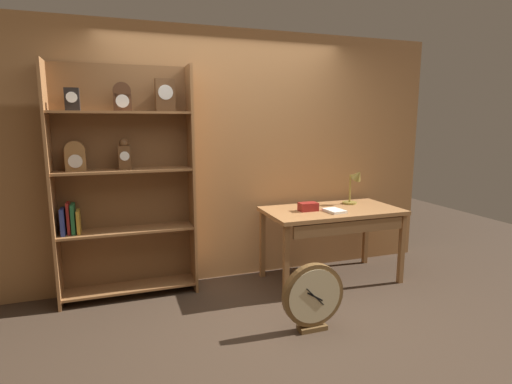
{
  "coord_description": "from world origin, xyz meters",
  "views": [
    {
      "loc": [
        -1.11,
        -2.79,
        1.68
      ],
      "look_at": [
        0.07,
        0.58,
        1.05
      ],
      "focal_mm": 28.31,
      "sensor_mm": 36.0,
      "label": 1
    }
  ],
  "objects": [
    {
      "name": "workbench",
      "position": [
        0.99,
        0.8,
        0.69
      ],
      "size": [
        1.4,
        0.74,
        0.77
      ],
      "color": "#9E6B3D",
      "rests_on": "ground"
    },
    {
      "name": "back_wood_panel",
      "position": [
        0.0,
        1.31,
        1.3
      ],
      "size": [
        4.8,
        0.05,
        2.6
      ],
      "primitive_type": "cube",
      "color": "#9E6B3D",
      "rests_on": "ground"
    },
    {
      "name": "toolbox_small",
      "position": [
        0.72,
        0.82,
        0.82
      ],
      "size": [
        0.19,
        0.12,
        0.08
      ],
      "primitive_type": "cube",
      "color": "maroon",
      "rests_on": "workbench"
    },
    {
      "name": "desk_lamp",
      "position": [
        1.35,
        0.96,
        1.01
      ],
      "size": [
        0.22,
        0.22,
        0.4
      ],
      "color": "olive",
      "rests_on": "workbench"
    },
    {
      "name": "bookshelf",
      "position": [
        -1.06,
        1.14,
        1.13
      ],
      "size": [
        1.26,
        0.3,
        2.19
      ],
      "color": "brown",
      "rests_on": "ground"
    },
    {
      "name": "open_repair_manual",
      "position": [
        0.94,
        0.69,
        0.79
      ],
      "size": [
        0.18,
        0.23,
        0.02
      ],
      "primitive_type": "cube",
      "rotation": [
        0.0,
        0.0,
        0.1
      ],
      "color": "silver",
      "rests_on": "workbench"
    },
    {
      "name": "round_clock_large",
      "position": [
        0.33,
        -0.07,
        0.29
      ],
      "size": [
        0.52,
        0.11,
        0.56
      ],
      "color": "brown",
      "rests_on": "ground"
    },
    {
      "name": "ground_plane",
      "position": [
        0.0,
        0.0,
        0.0
      ],
      "size": [
        10.0,
        10.0,
        0.0
      ],
      "primitive_type": "plane",
      "color": "#3D2D21"
    }
  ]
}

